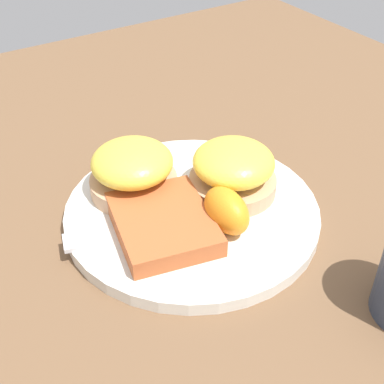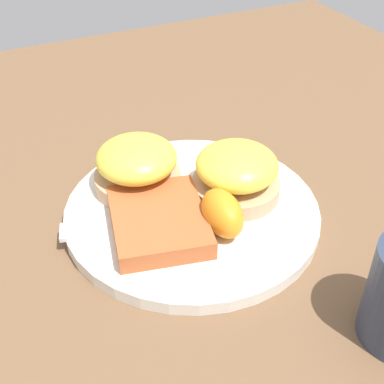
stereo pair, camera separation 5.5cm
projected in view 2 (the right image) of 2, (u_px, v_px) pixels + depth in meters
The scene contains 7 objects.
ground_plane at pixel (192, 217), 0.57m from camera, with size 1.10×1.10×0.00m, color brown.
plate at pixel (192, 212), 0.57m from camera, with size 0.27×0.27×0.01m, color silver.
sandwich_benedict_left at pixel (236, 173), 0.57m from camera, with size 0.10×0.10×0.06m.
sandwich_benedict_right at pixel (137, 166), 0.58m from camera, with size 0.10×0.10×0.06m.
hashbrown_patty at pixel (159, 221), 0.53m from camera, with size 0.11×0.09×0.02m, color #B1572C.
orange_wedge at pixel (222, 213), 0.52m from camera, with size 0.06×0.04×0.04m, color orange.
fork at pixel (147, 224), 0.54m from camera, with size 0.07×0.20×0.00m.
Camera 2 is at (0.40, -0.19, 0.37)m, focal length 50.00 mm.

